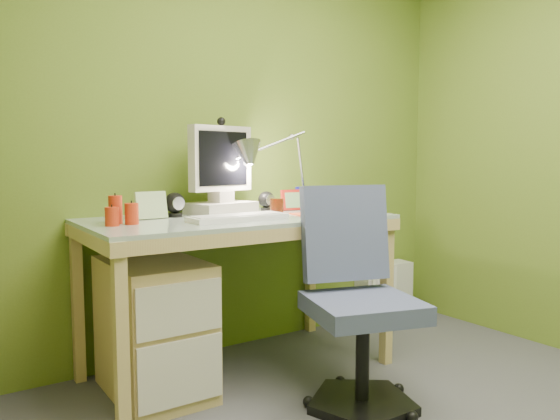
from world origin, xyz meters
TOP-DOWN VIEW (x-y plane):
  - wall_back at (0.00, 1.60)m, footprint 3.20×0.01m
  - desk at (-0.10, 1.23)m, footprint 1.51×0.77m
  - monitor at (-0.10, 1.41)m, footprint 0.41×0.29m
  - speaker_left at (-0.37, 1.39)m, footprint 0.12×0.12m
  - speaker_right at (0.17, 1.39)m, footprint 0.10×0.10m
  - keyboard at (-0.18, 1.09)m, footprint 0.49×0.17m
  - mousepad at (0.28, 1.09)m, footprint 0.25×0.20m
  - mouse at (0.28, 1.09)m, footprint 0.11×0.07m
  - amber_tumbler at (0.08, 1.15)m, footprint 0.08×0.08m
  - candle_cluster at (-0.70, 1.24)m, footprint 0.19×0.17m
  - photo_frame_red at (0.32, 1.35)m, footprint 0.14×0.04m
  - photo_frame_blue at (0.46, 1.39)m, footprint 0.15×0.05m
  - photo_frame_green at (-0.50, 1.37)m, footprint 0.15×0.03m
  - desk_lamp at (0.35, 1.41)m, footprint 0.63×0.38m
  - task_chair at (0.15, 0.57)m, footprint 0.64×0.64m
  - radiator at (1.19, 1.50)m, footprint 0.40×0.19m

SIDE VIEW (x-z plane):
  - radiator at x=1.19m, z-range 0.00..0.38m
  - desk at x=-0.10m, z-range 0.00..0.80m
  - task_chair at x=0.15m, z-range 0.00..0.93m
  - mousepad at x=0.28m, z-range 0.80..0.81m
  - keyboard at x=-0.18m, z-range 0.80..0.83m
  - mouse at x=0.28m, z-range 0.80..0.84m
  - amber_tumbler at x=0.08m, z-range 0.80..0.89m
  - speaker_right at x=0.17m, z-range 0.80..0.91m
  - photo_frame_red at x=0.32m, z-range 0.80..0.92m
  - speaker_left at x=-0.37m, z-range 0.80..0.93m
  - candle_cluster at x=-0.70m, z-range 0.80..0.93m
  - photo_frame_blue at x=0.46m, z-range 0.80..0.93m
  - photo_frame_green at x=-0.50m, z-range 0.80..0.94m
  - monitor at x=-0.10m, z-range 0.80..1.32m
  - desk_lamp at x=0.35m, z-range 0.80..1.43m
  - wall_back at x=0.00m, z-range 0.00..2.40m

